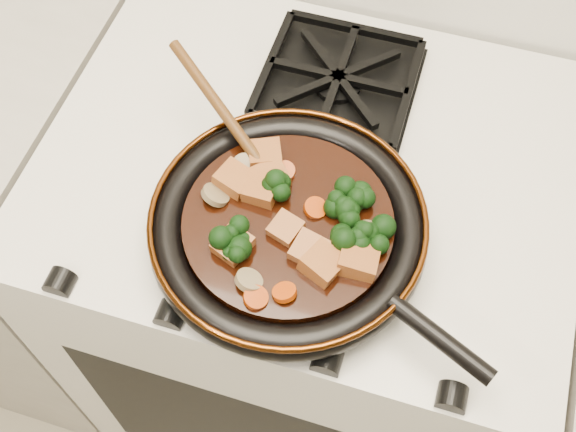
# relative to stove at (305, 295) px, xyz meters

# --- Properties ---
(stove) EXTENTS (0.76, 0.60, 0.90)m
(stove) POSITION_rel_stove_xyz_m (0.00, 0.00, 0.00)
(stove) COLOR beige
(stove) RESTS_ON ground
(burner_grate_front) EXTENTS (0.23, 0.23, 0.03)m
(burner_grate_front) POSITION_rel_stove_xyz_m (0.00, -0.14, 0.46)
(burner_grate_front) COLOR black
(burner_grate_front) RESTS_ON stove
(burner_grate_back) EXTENTS (0.23, 0.23, 0.03)m
(burner_grate_back) POSITION_rel_stove_xyz_m (0.00, 0.14, 0.46)
(burner_grate_back) COLOR black
(burner_grate_back) RESTS_ON stove
(skillet) EXTENTS (0.46, 0.35, 0.05)m
(skillet) POSITION_rel_stove_xyz_m (0.01, -0.14, 0.49)
(skillet) COLOR black
(skillet) RESTS_ON burner_grate_front
(braising_sauce) EXTENTS (0.26, 0.26, 0.02)m
(braising_sauce) POSITION_rel_stove_xyz_m (0.01, -0.14, 0.50)
(braising_sauce) COLOR black
(braising_sauce) RESTS_ON skillet
(tofu_cube_0) EXTENTS (0.06, 0.06, 0.03)m
(tofu_cube_0) POSITION_rel_stove_xyz_m (0.07, -0.19, 0.52)
(tofu_cube_0) COLOR brown
(tofu_cube_0) RESTS_ON braising_sauce
(tofu_cube_1) EXTENTS (0.04, 0.05, 0.02)m
(tofu_cube_1) POSITION_rel_stove_xyz_m (0.01, -0.15, 0.52)
(tofu_cube_1) COLOR brown
(tofu_cube_1) RESTS_ON braising_sauce
(tofu_cube_2) EXTENTS (0.04, 0.04, 0.03)m
(tofu_cube_2) POSITION_rel_stove_xyz_m (-0.04, -0.11, 0.52)
(tofu_cube_2) COLOR brown
(tofu_cube_2) RESTS_ON braising_sauce
(tofu_cube_3) EXTENTS (0.05, 0.05, 0.03)m
(tofu_cube_3) POSITION_rel_stove_xyz_m (-0.07, -0.11, 0.52)
(tofu_cube_3) COLOR brown
(tofu_cube_3) RESTS_ON braising_sauce
(tofu_cube_4) EXTENTS (0.06, 0.06, 0.03)m
(tofu_cube_4) POSITION_rel_stove_xyz_m (-0.03, -0.09, 0.52)
(tofu_cube_4) COLOR brown
(tofu_cube_4) RESTS_ON braising_sauce
(tofu_cube_5) EXTENTS (0.05, 0.05, 0.02)m
(tofu_cube_5) POSITION_rel_stove_xyz_m (-0.05, -0.06, 0.52)
(tofu_cube_5) COLOR brown
(tofu_cube_5) RESTS_ON braising_sauce
(tofu_cube_6) EXTENTS (0.05, 0.05, 0.03)m
(tofu_cube_6) POSITION_rel_stove_xyz_m (0.11, -0.17, 0.52)
(tofu_cube_6) COLOR brown
(tofu_cube_6) RESTS_ON braising_sauce
(tofu_cube_7) EXTENTS (0.05, 0.05, 0.03)m
(tofu_cube_7) POSITION_rel_stove_xyz_m (-0.04, -0.20, 0.52)
(tofu_cube_7) COLOR brown
(tofu_cube_7) RESTS_ON braising_sauce
(tofu_cube_8) EXTENTS (0.05, 0.05, 0.03)m
(tofu_cube_8) POSITION_rel_stove_xyz_m (0.05, -0.17, 0.52)
(tofu_cube_8) COLOR brown
(tofu_cube_8) RESTS_ON braising_sauce
(broccoli_floret_0) EXTENTS (0.08, 0.07, 0.07)m
(broccoli_floret_0) POSITION_rel_stove_xyz_m (-0.05, -0.20, 0.52)
(broccoli_floret_0) COLOR black
(broccoli_floret_0) RESTS_ON braising_sauce
(broccoli_floret_1) EXTENTS (0.08, 0.08, 0.07)m
(broccoli_floret_1) POSITION_rel_stove_xyz_m (0.08, -0.09, 0.52)
(broccoli_floret_1) COLOR black
(broccoli_floret_1) RESTS_ON braising_sauce
(broccoli_floret_2) EXTENTS (0.09, 0.09, 0.07)m
(broccoli_floret_2) POSITION_rel_stove_xyz_m (0.11, -0.13, 0.52)
(broccoli_floret_2) COLOR black
(broccoli_floret_2) RESTS_ON braising_sauce
(broccoli_floret_3) EXTENTS (0.09, 0.08, 0.06)m
(broccoli_floret_3) POSITION_rel_stove_xyz_m (0.08, -0.11, 0.52)
(broccoli_floret_3) COLOR black
(broccoli_floret_3) RESTS_ON braising_sauce
(broccoli_floret_4) EXTENTS (0.08, 0.09, 0.07)m
(broccoli_floret_4) POSITION_rel_stove_xyz_m (-0.04, -0.19, 0.52)
(broccoli_floret_4) COLOR black
(broccoli_floret_4) RESTS_ON braising_sauce
(broccoli_floret_5) EXTENTS (0.06, 0.07, 0.07)m
(broccoli_floret_5) POSITION_rel_stove_xyz_m (-0.02, -0.10, 0.52)
(broccoli_floret_5) COLOR black
(broccoli_floret_5) RESTS_ON braising_sauce
(broccoli_floret_6) EXTENTS (0.08, 0.08, 0.06)m
(broccoli_floret_6) POSITION_rel_stove_xyz_m (0.07, -0.09, 0.52)
(broccoli_floret_6) COLOR black
(broccoli_floret_6) RESTS_ON braising_sauce
(broccoli_floret_7) EXTENTS (0.08, 0.09, 0.06)m
(broccoli_floret_7) POSITION_rel_stove_xyz_m (0.09, -0.14, 0.52)
(broccoli_floret_7) COLOR black
(broccoli_floret_7) RESTS_ON braising_sauce
(carrot_coin_0) EXTENTS (0.03, 0.03, 0.02)m
(carrot_coin_0) POSITION_rel_stove_xyz_m (-0.02, -0.07, 0.51)
(carrot_coin_0) COLOR #A33304
(carrot_coin_0) RESTS_ON braising_sauce
(carrot_coin_1) EXTENTS (0.03, 0.03, 0.02)m
(carrot_coin_1) POSITION_rel_stove_xyz_m (0.00, -0.25, 0.51)
(carrot_coin_1) COLOR #A33304
(carrot_coin_1) RESTS_ON braising_sauce
(carrot_coin_2) EXTENTS (0.03, 0.03, 0.02)m
(carrot_coin_2) POSITION_rel_stove_xyz_m (0.03, -0.24, 0.51)
(carrot_coin_2) COLOR #A33304
(carrot_coin_2) RESTS_ON braising_sauce
(carrot_coin_3) EXTENTS (0.03, 0.03, 0.02)m
(carrot_coin_3) POSITION_rel_stove_xyz_m (0.04, -0.11, 0.51)
(carrot_coin_3) COLOR #A33304
(carrot_coin_3) RESTS_ON braising_sauce
(mushroom_slice_0) EXTENTS (0.05, 0.05, 0.03)m
(mushroom_slice_0) POSITION_rel_stove_xyz_m (-0.09, -0.13, 0.52)
(mushroom_slice_0) COLOR olive
(mushroom_slice_0) RESTS_ON braising_sauce
(mushroom_slice_1) EXTENTS (0.04, 0.04, 0.03)m
(mushroom_slice_1) POSITION_rel_stove_xyz_m (0.10, -0.13, 0.52)
(mushroom_slice_1) COLOR olive
(mushroom_slice_1) RESTS_ON braising_sauce
(mushroom_slice_2) EXTENTS (0.05, 0.05, 0.02)m
(mushroom_slice_2) POSITION_rel_stove_xyz_m (-0.01, -0.23, 0.52)
(mushroom_slice_2) COLOR olive
(mushroom_slice_2) RESTS_ON braising_sauce
(mushroom_slice_3) EXTENTS (0.04, 0.04, 0.02)m
(mushroom_slice_3) POSITION_rel_stove_xyz_m (-0.07, -0.08, 0.52)
(mushroom_slice_3) COLOR olive
(mushroom_slice_3) RESTS_ON braising_sauce
(wooden_spoon) EXTENTS (0.14, 0.11, 0.23)m
(wooden_spoon) POSITION_rel_stove_xyz_m (-0.08, -0.05, 0.53)
(wooden_spoon) COLOR #4C2C10
(wooden_spoon) RESTS_ON braising_sauce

